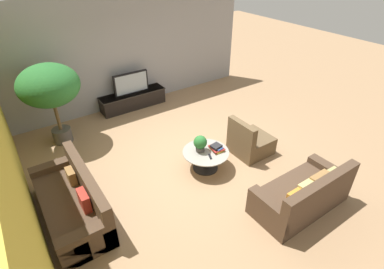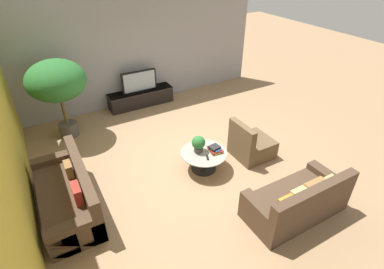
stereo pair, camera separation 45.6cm
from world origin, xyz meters
TOP-DOWN VIEW (x-y plane):
  - ground_plane at (0.00, 0.00)m, footprint 24.00×24.00m
  - back_wall_stone at (0.00, 3.26)m, footprint 7.40×0.12m
  - side_wall_left at (-3.26, 0.20)m, footprint 0.12×7.40m
  - media_console at (-0.09, 2.94)m, footprint 1.86×0.50m
  - television at (-0.09, 2.94)m, footprint 0.99×0.13m
  - coffee_table at (-0.03, -0.43)m, footprint 0.95×0.95m
  - couch_by_wall at (-2.64, -0.20)m, footprint 0.84×2.07m
  - couch_near_entry at (0.71, -2.27)m, footprint 1.75×0.84m
  - armchair_wicker at (1.10, -0.54)m, footprint 0.80×0.76m
  - potted_palm_tall at (-2.21, 2.27)m, footprint 1.29×1.29m
  - potted_plant_tabletop at (-0.11, -0.35)m, footprint 0.27×0.27m
  - book_stack at (0.19, -0.51)m, footprint 0.27×0.32m
  - remote_black at (-0.06, -0.62)m, footprint 0.10×0.16m

SIDE VIEW (x-z plane):
  - ground_plane at x=0.00m, z-range 0.00..0.00m
  - media_console at x=-0.09m, z-range 0.01..0.45m
  - armchair_wicker at x=1.10m, z-range -0.16..0.70m
  - couch_by_wall at x=-2.64m, z-range -0.14..0.70m
  - couch_near_entry at x=0.71m, z-range -0.13..0.71m
  - coffee_table at x=-0.03m, z-range 0.08..0.50m
  - remote_black at x=-0.06m, z-range 0.42..0.44m
  - book_stack at x=0.19m, z-range 0.41..0.53m
  - potted_plant_tabletop at x=-0.11m, z-range 0.44..0.78m
  - television at x=-0.09m, z-range 0.44..1.02m
  - potted_palm_tall at x=-2.21m, z-range 0.44..2.32m
  - back_wall_stone at x=0.00m, z-range 0.00..3.00m
  - side_wall_left at x=-3.26m, z-range 0.00..3.00m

